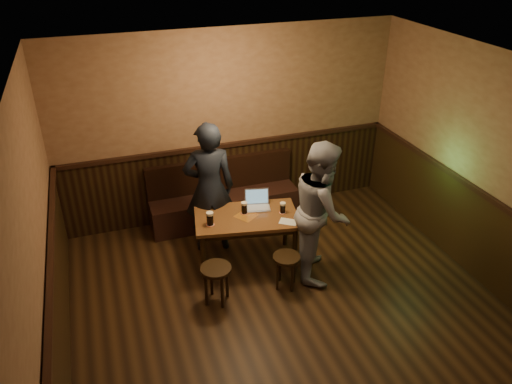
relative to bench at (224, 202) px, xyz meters
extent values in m
cube|color=black|center=(0.19, -2.75, -0.32)|extent=(5.00, 6.00, 0.02)
cube|color=beige|center=(0.19, -2.75, 2.50)|extent=(5.00, 6.00, 0.02)
cube|color=#92694A|center=(0.19, 0.26, 1.09)|extent=(5.00, 0.02, 2.80)
cube|color=#92694A|center=(-2.32, -2.75, 1.09)|extent=(0.02, 6.00, 2.80)
cube|color=black|center=(0.19, 0.23, 0.24)|extent=(4.98, 0.04, 1.10)
cube|color=black|center=(-2.29, -2.75, 0.24)|extent=(0.04, 5.98, 1.10)
cube|color=black|center=(2.67, -2.75, 0.24)|extent=(0.04, 5.98, 1.10)
cube|color=black|center=(0.19, 0.20, 0.82)|extent=(4.98, 0.06, 0.06)
cube|color=black|center=(-2.26, -2.75, 0.82)|extent=(0.06, 5.98, 0.06)
cube|color=black|center=(0.00, -0.04, -0.09)|extent=(2.20, 0.50, 0.45)
cube|color=black|center=(0.00, 0.16, 0.39)|extent=(2.20, 0.10, 0.50)
cube|color=#582719|center=(0.00, -1.10, 0.37)|extent=(1.43, 0.98, 0.05)
cube|color=black|center=(0.00, -1.10, 0.30)|extent=(1.30, 0.85, 0.07)
cube|color=maroon|center=(0.00, -1.10, 0.39)|extent=(0.34, 0.34, 0.00)
cylinder|color=black|center=(-0.63, -1.29, 0.02)|extent=(0.07, 0.07, 0.66)
cylinder|color=black|center=(-0.51, -0.70, 0.02)|extent=(0.07, 0.07, 0.66)
cylinder|color=black|center=(0.51, -1.50, 0.02)|extent=(0.07, 0.07, 0.66)
cylinder|color=black|center=(0.63, -0.91, 0.02)|extent=(0.07, 0.07, 0.66)
cylinder|color=black|center=(-0.59, -1.75, 0.16)|extent=(0.43, 0.43, 0.04)
cylinder|color=black|center=(-0.45, -1.72, -0.07)|extent=(0.04, 0.04, 0.47)
cylinder|color=black|center=(-0.62, -1.61, -0.07)|extent=(0.04, 0.04, 0.47)
cylinder|color=black|center=(-0.72, -1.78, -0.07)|extent=(0.04, 0.04, 0.47)
cylinder|color=black|center=(-0.56, -1.89, -0.07)|extent=(0.04, 0.04, 0.47)
cylinder|color=black|center=(0.29, -1.76, 0.12)|extent=(0.41, 0.41, 0.04)
cylinder|color=black|center=(0.42, -1.73, -0.09)|extent=(0.04, 0.04, 0.43)
cylinder|color=black|center=(0.26, -1.64, -0.09)|extent=(0.04, 0.04, 0.43)
cylinder|color=black|center=(0.17, -1.79, -0.09)|extent=(0.04, 0.04, 0.43)
cylinder|color=black|center=(0.33, -1.89, -0.09)|extent=(0.04, 0.04, 0.43)
cylinder|color=#B23215|center=(-0.49, -1.15, 0.39)|extent=(0.12, 0.12, 0.00)
cylinder|color=silver|center=(-0.49, -1.15, 0.40)|extent=(0.10, 0.10, 0.00)
cylinder|color=black|center=(-0.49, -1.15, 0.47)|extent=(0.08, 0.08, 0.14)
cylinder|color=beige|center=(-0.49, -1.15, 0.55)|extent=(0.09, 0.09, 0.03)
cylinder|color=#B23215|center=(0.00, -1.03, 0.39)|extent=(0.10, 0.10, 0.00)
cylinder|color=silver|center=(0.00, -1.03, 0.40)|extent=(0.09, 0.09, 0.00)
cylinder|color=black|center=(0.00, -1.03, 0.46)|extent=(0.08, 0.08, 0.12)
cylinder|color=beige|center=(0.00, -1.03, 0.54)|extent=(0.08, 0.08, 0.03)
cylinder|color=#B23215|center=(0.47, -1.18, 0.39)|extent=(0.10, 0.10, 0.00)
cylinder|color=silver|center=(0.47, -1.18, 0.40)|extent=(0.08, 0.08, 0.00)
cylinder|color=black|center=(0.47, -1.18, 0.46)|extent=(0.07, 0.07, 0.12)
cylinder|color=beige|center=(0.47, -1.18, 0.53)|extent=(0.07, 0.07, 0.03)
cube|color=silver|center=(0.20, -0.97, 0.40)|extent=(0.36, 0.29, 0.02)
cube|color=#B2B2B7|center=(0.20, -0.97, 0.41)|extent=(0.32, 0.23, 0.00)
cube|color=silver|center=(0.22, -0.86, 0.51)|extent=(0.33, 0.13, 0.21)
cube|color=teal|center=(0.22, -0.87, 0.51)|extent=(0.29, 0.11, 0.18)
cube|color=silver|center=(0.45, -1.41, 0.39)|extent=(0.27, 0.25, 0.00)
imported|color=black|center=(-0.36, -0.63, 0.61)|extent=(0.73, 0.53, 1.85)
imported|color=gray|center=(0.81, -1.59, 0.59)|extent=(0.96, 1.07, 1.80)
camera|label=1|loc=(-1.65, -6.28, 3.73)|focal=35.00mm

